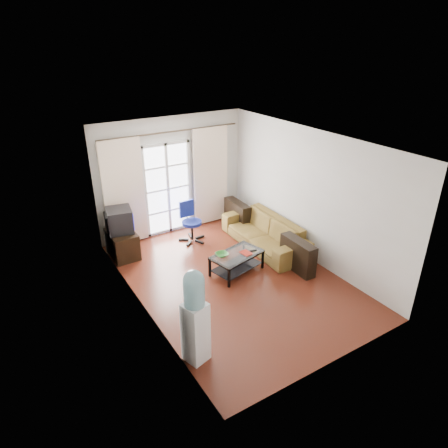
# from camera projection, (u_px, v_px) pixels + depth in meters

# --- Properties ---
(floor) EXTENTS (5.20, 5.20, 0.00)m
(floor) POSITION_uv_depth(u_px,v_px,m) (233.00, 278.00, 7.75)
(floor) COLOR #5E2516
(floor) RESTS_ON ground
(ceiling) EXTENTS (5.20, 5.20, 0.00)m
(ceiling) POSITION_uv_depth(u_px,v_px,m) (234.00, 141.00, 6.59)
(ceiling) COLOR white
(ceiling) RESTS_ON wall_back
(wall_back) EXTENTS (3.60, 0.02, 2.70)m
(wall_back) POSITION_uv_depth(u_px,v_px,m) (172.00, 176.00, 9.17)
(wall_back) COLOR silver
(wall_back) RESTS_ON floor
(wall_front) EXTENTS (3.60, 0.02, 2.70)m
(wall_front) POSITION_uv_depth(u_px,v_px,m) (342.00, 285.00, 5.18)
(wall_front) COLOR silver
(wall_front) RESTS_ON floor
(wall_left) EXTENTS (0.02, 5.20, 2.70)m
(wall_left) POSITION_uv_depth(u_px,v_px,m) (138.00, 239.00, 6.32)
(wall_left) COLOR silver
(wall_left) RESTS_ON floor
(wall_right) EXTENTS (0.02, 5.20, 2.70)m
(wall_right) POSITION_uv_depth(u_px,v_px,m) (308.00, 196.00, 8.03)
(wall_right) COLOR silver
(wall_right) RESTS_ON floor
(french_door) EXTENTS (1.16, 0.06, 2.15)m
(french_door) POSITION_uv_depth(u_px,v_px,m) (168.00, 189.00, 9.18)
(french_door) COLOR white
(french_door) RESTS_ON wall_back
(curtain_rod) EXTENTS (3.30, 0.04, 0.04)m
(curtain_rod) POSITION_uv_depth(u_px,v_px,m) (171.00, 132.00, 8.65)
(curtain_rod) COLOR #4C3F2D
(curtain_rod) RESTS_ON wall_back
(curtain_left) EXTENTS (0.90, 0.07, 2.35)m
(curtain_left) POSITION_uv_depth(u_px,v_px,m) (124.00, 193.00, 8.57)
(curtain_left) COLOR #FFE9CD
(curtain_left) RESTS_ON curtain_rod
(curtain_right) EXTENTS (0.90, 0.07, 2.35)m
(curtain_right) POSITION_uv_depth(u_px,v_px,m) (211.00, 176.00, 9.59)
(curtain_right) COLOR #FFE9CD
(curtain_right) RESTS_ON curtain_rod
(radiator) EXTENTS (0.64, 0.12, 0.64)m
(radiator) POSITION_uv_depth(u_px,v_px,m) (205.00, 210.00, 9.91)
(radiator) COLOR gray
(radiator) RESTS_ON floor
(sofa) EXTENTS (2.32, 1.02, 0.66)m
(sofa) POSITION_uv_depth(u_px,v_px,m) (264.00, 233.00, 8.81)
(sofa) COLOR brown
(sofa) RESTS_ON floor
(coffee_table) EXTENTS (1.13, 0.80, 0.42)m
(coffee_table) POSITION_uv_depth(u_px,v_px,m) (237.00, 260.00, 7.84)
(coffee_table) COLOR silver
(coffee_table) RESTS_ON floor
(bowl) EXTENTS (0.27, 0.27, 0.06)m
(bowl) POSITION_uv_depth(u_px,v_px,m) (222.00, 255.00, 7.69)
(bowl) COLOR #388630
(bowl) RESTS_ON coffee_table
(book) EXTENTS (0.22, 0.27, 0.02)m
(book) POSITION_uv_depth(u_px,v_px,m) (243.00, 254.00, 7.74)
(book) COLOR #B3161E
(book) RESTS_ON coffee_table
(remote) EXTENTS (0.15, 0.07, 0.02)m
(remote) POSITION_uv_depth(u_px,v_px,m) (253.00, 251.00, 7.88)
(remote) COLOR black
(remote) RESTS_ON coffee_table
(tv_stand) EXTENTS (0.52, 0.78, 0.56)m
(tv_stand) POSITION_uv_depth(u_px,v_px,m) (122.00, 244.00, 8.42)
(tv_stand) COLOR black
(tv_stand) RESTS_ON floor
(crt_tv) EXTENTS (0.62, 0.63, 0.50)m
(crt_tv) POSITION_uv_depth(u_px,v_px,m) (119.00, 220.00, 8.25)
(crt_tv) COLOR black
(crt_tv) RESTS_ON tv_stand
(task_chair) EXTENTS (0.67, 0.67, 0.92)m
(task_chair) POSITION_uv_depth(u_px,v_px,m) (191.00, 229.00, 9.08)
(task_chair) COLOR black
(task_chair) RESTS_ON floor
(water_cooler) EXTENTS (0.38, 0.38, 1.49)m
(water_cooler) POSITION_uv_depth(u_px,v_px,m) (195.00, 315.00, 5.51)
(water_cooler) COLOR white
(water_cooler) RESTS_ON floor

